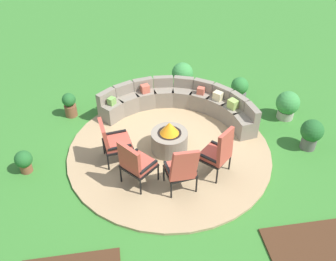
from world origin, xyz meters
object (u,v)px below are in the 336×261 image
potted_plant_3 (70,104)px  potted_plant_4 (311,133)px  curved_stone_bench (180,103)px  potted_plant_1 (24,161)px  lounge_chair_back_right (219,152)px  fire_pit (169,139)px  potted_plant_0 (239,90)px  potted_plant_2 (288,104)px  lounge_chair_front_right (135,163)px  lounge_chair_front_left (113,141)px  potted_plant_5 (182,76)px  lounge_chair_back_left (182,169)px

potted_plant_3 → potted_plant_4: bearing=-21.5°
curved_stone_bench → potted_plant_1: bearing=-156.8°
lounge_chair_back_right → potted_plant_3: (-3.15, 2.70, -0.30)m
fire_pit → potted_plant_3: bearing=141.8°
potted_plant_0 → potted_plant_2: size_ratio=1.04×
lounge_chair_front_right → potted_plant_3: bearing=166.7°
lounge_chair_front_left → potted_plant_4: bearing=78.2°
lounge_chair_front_right → potted_plant_4: bearing=56.8°
lounge_chair_back_right → potted_plant_4: 2.40m
potted_plant_1 → potted_plant_5: bearing=34.8°
fire_pit → lounge_chair_front_right: (-0.83, -0.94, 0.26)m
lounge_chair_back_right → potted_plant_0: bearing=19.6°
lounge_chair_back_left → lounge_chair_back_right: bearing=13.6°
potted_plant_0 → potted_plant_4: 2.29m
potted_plant_0 → potted_plant_1: (-5.28, -1.84, -0.13)m
potted_plant_5 → potted_plant_4: bearing=-50.3°
fire_pit → lounge_chair_back_right: lounge_chair_back_right is taller
lounge_chair_front_right → lounge_chair_back_left: (0.87, -0.31, 0.00)m
lounge_chair_back_left → potted_plant_4: bearing=6.8°
lounge_chair_front_left → potted_plant_1: (-1.89, -0.01, -0.30)m
lounge_chair_back_right → potted_plant_3: lounge_chair_back_right is taller
lounge_chair_front_right → potted_plant_0: (2.98, 2.62, -0.20)m
lounge_chair_front_left → potted_plant_1: 1.92m
lounge_chair_front_left → lounge_chair_back_right: lounge_chair_back_right is taller
potted_plant_0 → potted_plant_1: potted_plant_0 is taller
lounge_chair_front_right → potted_plant_1: (-2.30, 0.78, -0.33)m
potted_plant_5 → lounge_chair_front_right: bearing=-114.7°
potted_plant_4 → potted_plant_3: bearing=158.5°
potted_plant_3 → lounge_chair_back_left: bearing=-52.6°
curved_stone_bench → potted_plant_5: potted_plant_5 is taller
potted_plant_3 → lounge_chair_back_right: bearing=-40.6°
lounge_chair_back_left → potted_plant_0: (2.11, 2.93, -0.20)m
lounge_chair_front_left → potted_plant_5: lounge_chair_front_left is taller
lounge_chair_back_right → potted_plant_4: lounge_chair_back_right is taller
potted_plant_5 → lounge_chair_back_right: bearing=-88.6°
potted_plant_3 → potted_plant_4: 5.89m
lounge_chair_front_left → potted_plant_4: (4.42, -0.21, -0.17)m
lounge_chair_front_right → potted_plant_1: 2.45m
fire_pit → potted_plant_0: size_ratio=1.06×
curved_stone_bench → potted_plant_2: 2.70m
fire_pit → curved_stone_bench: 1.49m
fire_pit → potted_plant_0: (2.15, 1.68, 0.06)m
lounge_chair_back_right → potted_plant_1: lounge_chair_back_right is taller
curved_stone_bench → fire_pit: bearing=-110.0°
lounge_chair_front_right → lounge_chair_back_left: lounge_chair_back_left is taller
curved_stone_bench → potted_plant_2: bearing=-11.8°
lounge_chair_front_left → curved_stone_bench: bearing=122.6°
lounge_chair_back_left → potted_plant_4: lounge_chair_back_left is taller
lounge_chair_back_right → potted_plant_5: 3.46m
fire_pit → lounge_chair_back_right: 1.28m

